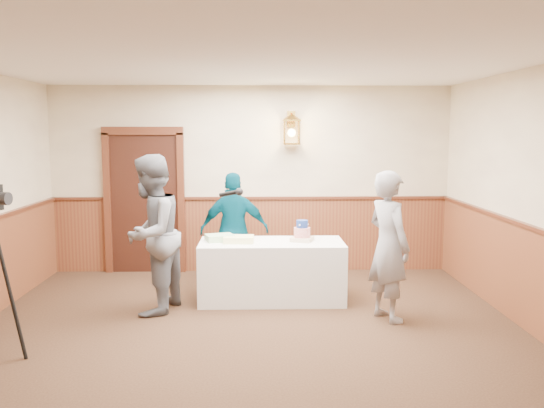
% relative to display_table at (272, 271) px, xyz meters
% --- Properties ---
extents(ground, '(7.00, 7.00, 0.00)m').
position_rel_display_table_xyz_m(ground, '(-0.27, -1.90, -0.38)').
color(ground, black).
rests_on(ground, ground).
extents(room_shell, '(6.02, 7.02, 2.81)m').
position_rel_display_table_xyz_m(room_shell, '(-0.32, -1.45, 1.15)').
color(room_shell, tan).
rests_on(room_shell, ground).
extents(display_table, '(1.80, 0.80, 0.75)m').
position_rel_display_table_xyz_m(display_table, '(0.00, 0.00, 0.00)').
color(display_table, silver).
rests_on(display_table, ground).
extents(tiered_cake, '(0.33, 0.33, 0.26)m').
position_rel_display_table_xyz_m(tiered_cake, '(0.38, 0.03, 0.48)').
color(tiered_cake, beige).
rests_on(tiered_cake, display_table).
extents(sheet_cake_yellow, '(0.38, 0.29, 0.08)m').
position_rel_display_table_xyz_m(sheet_cake_yellow, '(-0.41, -0.03, 0.41)').
color(sheet_cake_yellow, '#FAFC97').
rests_on(sheet_cake_yellow, display_table).
extents(sheet_cake_green, '(0.40, 0.36, 0.08)m').
position_rel_display_table_xyz_m(sheet_cake_green, '(-0.65, 0.07, 0.41)').
color(sheet_cake_green, '#9AD194').
rests_on(sheet_cake_green, display_table).
extents(interviewer, '(1.54, 1.05, 1.86)m').
position_rel_display_table_xyz_m(interviewer, '(-1.42, -0.46, 0.56)').
color(interviewer, slate).
rests_on(interviewer, ground).
extents(baker, '(0.63, 0.73, 1.69)m').
position_rel_display_table_xyz_m(baker, '(1.29, -0.79, 0.47)').
color(baker, gray).
rests_on(baker, ground).
extents(assistant_p, '(0.93, 0.41, 1.58)m').
position_rel_display_table_xyz_m(assistant_p, '(-0.49, 0.59, 0.41)').
color(assistant_p, '#013849').
rests_on(assistant_p, ground).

